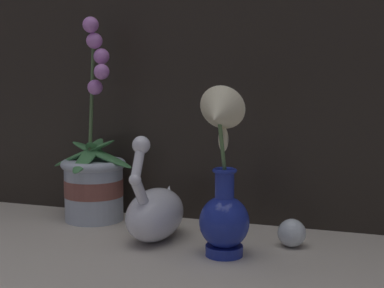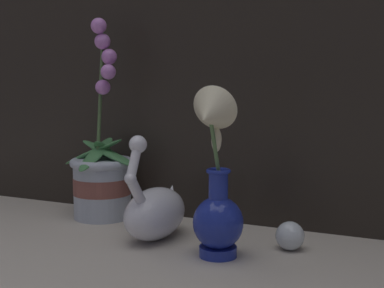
{
  "view_description": "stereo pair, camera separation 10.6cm",
  "coord_description": "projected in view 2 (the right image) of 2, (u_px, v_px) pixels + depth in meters",
  "views": [
    {
      "loc": [
        0.36,
        -0.85,
        0.32
      ],
      "look_at": [
        0.03,
        0.14,
        0.19
      ],
      "focal_mm": 50.0,
      "sensor_mm": 36.0,
      "label": 1
    },
    {
      "loc": [
        0.46,
        -0.81,
        0.32
      ],
      "look_at": [
        0.03,
        0.14,
        0.19
      ],
      "focal_mm": 50.0,
      "sensor_mm": 36.0,
      "label": 2
    }
  ],
  "objects": [
    {
      "name": "glass_sphere",
      "position": [
        290.0,
        236.0,
        1.0
      ],
      "size": [
        0.05,
        0.05,
        0.05
      ],
      "color": "silver",
      "rests_on": "ground_plane"
    },
    {
      "name": "blue_vase",
      "position": [
        216.0,
        194.0,
        0.94
      ],
      "size": [
        0.09,
        0.13,
        0.31
      ],
      "color": "navy",
      "rests_on": "ground_plane"
    },
    {
      "name": "orchid_potted_plant",
      "position": [
        102.0,
        176.0,
        1.23
      ],
      "size": [
        0.21,
        0.17,
        0.45
      ],
      "color": "#B2BCCC",
      "rests_on": "ground_plane"
    },
    {
      "name": "swan_figurine",
      "position": [
        155.0,
        210.0,
        1.07
      ],
      "size": [
        0.1,
        0.21,
        0.21
      ],
      "color": "white",
      "rests_on": "ground_plane"
    },
    {
      "name": "ground_plane",
      "position": [
        146.0,
        257.0,
        0.96
      ],
      "size": [
        2.8,
        2.8,
        0.0
      ],
      "primitive_type": "plane",
      "color": "#BCB2A3"
    }
  ]
}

